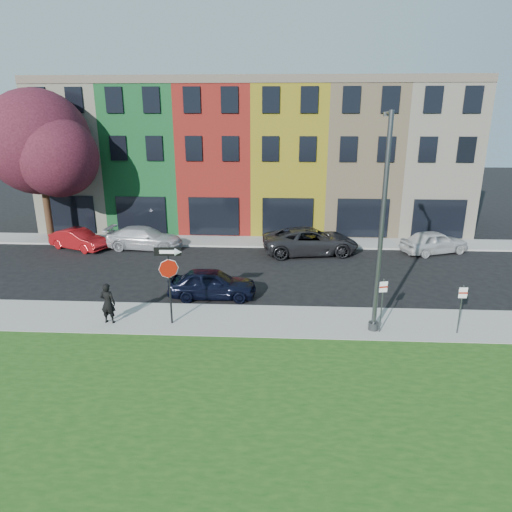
# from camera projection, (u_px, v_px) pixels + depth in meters

# --- Properties ---
(ground) EXTENTS (120.00, 120.00, 0.00)m
(ground) POSITION_uv_depth(u_px,v_px,m) (292.00, 362.00, 15.81)
(ground) COLOR black
(ground) RESTS_ON ground
(sidewalk_near) EXTENTS (40.00, 3.00, 0.12)m
(sidewalk_near) POSITION_uv_depth(u_px,v_px,m) (340.00, 323.00, 18.55)
(sidewalk_near) COLOR gray
(sidewalk_near) RESTS_ON ground
(sidewalk_far) EXTENTS (40.00, 2.40, 0.12)m
(sidewalk_far) POSITION_uv_depth(u_px,v_px,m) (242.00, 242.00, 30.23)
(sidewalk_far) COLOR gray
(sidewalk_far) RESTS_ON ground
(rowhouse_block) EXTENTS (30.00, 10.12, 10.00)m
(rowhouse_block) POSITION_uv_depth(u_px,v_px,m) (255.00, 157.00, 34.60)
(rowhouse_block) COLOR #BEBA9D
(rowhouse_block) RESTS_ON ground
(stop_sign) EXTENTS (1.05, 0.11, 3.19)m
(stop_sign) POSITION_uv_depth(u_px,v_px,m) (169.00, 270.00, 17.74)
(stop_sign) COLOR black
(stop_sign) RESTS_ON sidewalk_near
(man) EXTENTS (0.69, 0.53, 1.68)m
(man) POSITION_uv_depth(u_px,v_px,m) (108.00, 303.00, 18.24)
(man) COLOR black
(man) RESTS_ON sidewalk_near
(sedan_near) EXTENTS (1.85, 4.14, 1.38)m
(sedan_near) POSITION_uv_depth(u_px,v_px,m) (212.00, 283.00, 21.10)
(sedan_near) COLOR black
(sedan_near) RESTS_ON ground
(parked_car_red) EXTENTS (4.17, 4.85, 1.28)m
(parked_car_red) POSITION_uv_depth(u_px,v_px,m) (78.00, 239.00, 28.61)
(parked_car_red) COLOR maroon
(parked_car_red) RESTS_ON ground
(parked_car_silver) EXTENTS (2.49, 5.00, 1.39)m
(parked_car_silver) POSITION_uv_depth(u_px,v_px,m) (144.00, 238.00, 28.69)
(parked_car_silver) COLOR #AFAFB4
(parked_car_silver) RESTS_ON ground
(parked_car_dark) EXTENTS (4.49, 6.60, 1.60)m
(parked_car_dark) POSITION_uv_depth(u_px,v_px,m) (310.00, 241.00, 27.64)
(parked_car_dark) COLOR black
(parked_car_dark) RESTS_ON ground
(parked_car_white) EXTENTS (4.42, 5.25, 1.41)m
(parked_car_white) POSITION_uv_depth(u_px,v_px,m) (434.00, 242.00, 27.76)
(parked_car_white) COLOR silver
(parked_car_white) RESTS_ON ground
(street_lamp) EXTENTS (0.65, 2.57, 8.22)m
(street_lamp) POSITION_uv_depth(u_px,v_px,m) (381.00, 225.00, 16.83)
(street_lamp) COLOR #444649
(street_lamp) RESTS_ON sidewalk_near
(parking_sign_a) EXTENTS (0.32, 0.12, 2.18)m
(parking_sign_a) POSITION_uv_depth(u_px,v_px,m) (382.00, 299.00, 17.28)
(parking_sign_a) COLOR #444649
(parking_sign_a) RESTS_ON sidewalk_near
(parking_sign_b) EXTENTS (0.32, 0.08, 1.95)m
(parking_sign_b) POSITION_uv_depth(u_px,v_px,m) (461.00, 303.00, 17.22)
(parking_sign_b) COLOR #444649
(parking_sign_b) RESTS_ON sidewalk_near
(tree_purple) EXTENTS (7.71, 6.75, 9.58)m
(tree_purple) POSITION_uv_depth(u_px,v_px,m) (41.00, 145.00, 28.27)
(tree_purple) COLOR black
(tree_purple) RESTS_ON sidewalk_far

